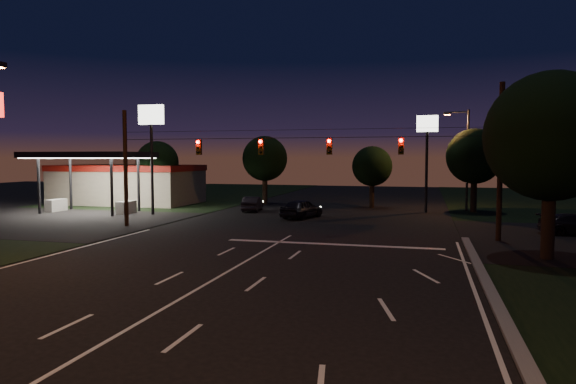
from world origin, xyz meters
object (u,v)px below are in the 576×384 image
(utility_pole_right, at_px, (498,241))
(car_oncoming_a, at_px, (302,209))
(car_oncoming_b, at_px, (252,204))
(tree_right_near, at_px, (551,138))

(utility_pole_right, distance_m, car_oncoming_a, 15.71)
(utility_pole_right, bearing_deg, car_oncoming_b, 147.61)
(car_oncoming_a, relative_size, car_oncoming_b, 1.13)
(utility_pole_right, distance_m, car_oncoming_b, 22.46)
(car_oncoming_b, bearing_deg, tree_right_near, 131.49)
(tree_right_near, bearing_deg, car_oncoming_b, 140.54)
(car_oncoming_a, height_order, car_oncoming_b, car_oncoming_a)
(utility_pole_right, height_order, tree_right_near, tree_right_near)
(utility_pole_right, relative_size, car_oncoming_b, 2.29)
(tree_right_near, bearing_deg, car_oncoming_a, 139.39)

